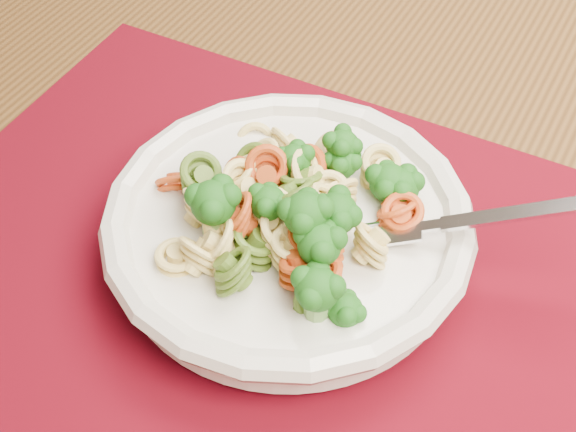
# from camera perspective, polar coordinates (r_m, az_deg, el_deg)

# --- Properties ---
(dining_table) EXTENTS (1.77, 1.39, 0.72)m
(dining_table) POSITION_cam_1_polar(r_m,az_deg,el_deg) (0.65, 2.64, -4.19)
(dining_table) COLOR #583818
(dining_table) RESTS_ON ground
(placemat) EXTENTS (0.58, 0.50, 0.00)m
(placemat) POSITION_cam_1_polar(r_m,az_deg,el_deg) (0.55, -2.13, -3.61)
(placemat) COLOR #4D030D
(placemat) RESTS_ON dining_table
(pasta_bowl) EXTENTS (0.25, 0.25, 0.05)m
(pasta_bowl) POSITION_cam_1_polar(r_m,az_deg,el_deg) (0.53, 0.00, -0.81)
(pasta_bowl) COLOR beige
(pasta_bowl) RESTS_ON placemat
(pasta_broccoli_heap) EXTENTS (0.21, 0.21, 0.06)m
(pasta_broccoli_heap) POSITION_cam_1_polar(r_m,az_deg,el_deg) (0.52, 0.00, 0.45)
(pasta_broccoli_heap) COLOR #EDD075
(pasta_broccoli_heap) RESTS_ON pasta_bowl
(fork) EXTENTS (0.18, 0.04, 0.08)m
(fork) POSITION_cam_1_polar(r_m,az_deg,el_deg) (0.51, 8.10, -1.00)
(fork) COLOR silver
(fork) RESTS_ON pasta_bowl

